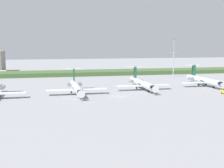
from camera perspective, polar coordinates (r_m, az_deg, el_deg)
ground_plane at (r=137.49m, az=-1.59°, el=-0.28°), size 500.00×500.00×0.00m
grass_berm at (r=185.92m, az=-4.50°, el=2.16°), size 320.00×20.00×2.44m
regional_jet_second at (r=114.72m, az=-6.84°, el=-0.65°), size 22.81×31.00×9.00m
regional_jet_third at (r=125.70m, az=5.83°, el=0.10°), size 22.81×31.00×9.00m
regional_jet_fourth at (r=142.14m, az=17.33°, el=0.66°), size 22.81×31.00×9.00m
antenna_mast at (r=174.33m, az=11.75°, el=4.25°), size 4.40×0.50×21.82m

